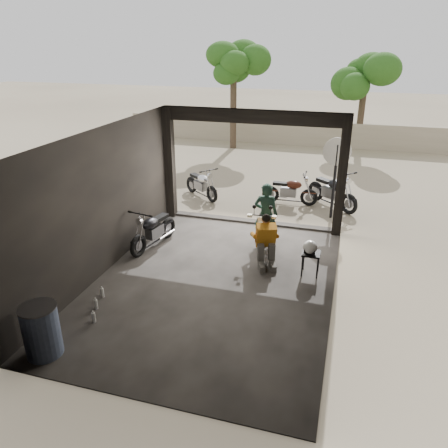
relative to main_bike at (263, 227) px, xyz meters
The scene contains 16 objects.
ground 2.25m from the main_bike, 106.72° to the right, with size 80.00×80.00×0.00m, color #7A6D56.
garage 1.83m from the main_bike, 112.12° to the right, with size 7.00×7.13×3.20m.
boundary_wall 11.92m from the main_bike, 93.02° to the left, with size 18.00×0.30×1.20m, color gray.
tree_left 11.55m from the main_bike, 109.22° to the left, with size 2.20×2.20×5.60m.
tree_right 12.48m from the main_bike, 79.66° to the left, with size 2.20×2.20×5.00m.
main_bike is the anchor object (origin of this frame).
left_bike 2.75m from the main_bike, 163.09° to the right, with size 0.65×1.58×1.07m, color black, non-canonical shape.
outside_bike_a 4.13m from the main_bike, 131.17° to the left, with size 0.64×1.55×1.05m, color black, non-canonical shape.
outside_bike_b 3.29m from the main_bike, 86.77° to the left, with size 0.63×1.53×1.04m, color #421B10, non-canonical shape.
outside_bike_c 3.69m from the main_bike, 66.33° to the left, with size 0.74×1.79×1.21m, color black, non-canonical shape.
rider 0.32m from the main_bike, 76.58° to the left, with size 0.60×0.39×1.64m, color #172F26.
mechanic 1.04m from the main_bike, 74.24° to the right, with size 0.60×0.81×1.17m, color orange, non-canonical shape.
stool 1.73m from the main_bike, 40.94° to the right, with size 0.40×0.40×0.55m.
helmet 1.75m from the main_bike, 42.84° to the right, with size 0.32×0.33×0.30m, color white.
oil_drum 5.73m from the main_bike, 117.30° to the right, with size 0.59×0.59×0.92m, color #4A5A7C.
sign_post 3.10m from the main_bike, 58.11° to the left, with size 0.79×0.08×2.37m.
Camera 1 is at (2.51, -7.79, 4.85)m, focal length 35.00 mm.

